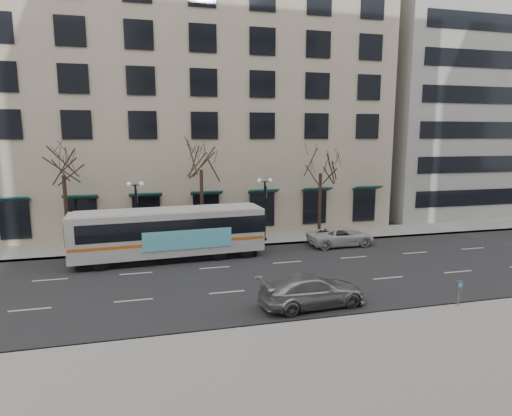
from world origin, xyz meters
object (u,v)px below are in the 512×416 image
object	(u,v)px
tree_far_right	(321,162)
white_pickup	(341,236)
city_bus	(171,232)
tree_far_left	(63,162)
lamp_post_left	(137,212)
tree_far_mid	(201,157)
lamp_post_right	(265,206)
silver_car	(312,290)
pay_station	(459,288)

from	to	relation	value
tree_far_right	white_pickup	distance (m)	6.52
tree_far_right	city_bus	distance (m)	13.96
tree_far_left	lamp_post_left	distance (m)	6.29
tree_far_left	tree_far_mid	bearing A→B (deg)	0.00
lamp_post_left	lamp_post_right	bearing A→B (deg)	0.00
silver_car	lamp_post_right	bearing A→B (deg)	-9.46
tree_far_left	tree_far_mid	size ratio (longest dim) A/B	0.98
lamp_post_right	white_pickup	xyz separation A→B (m)	(5.53, -2.54, -2.21)
lamp_post_right	silver_car	size ratio (longest dim) A/B	0.94
white_pickup	lamp_post_right	bearing A→B (deg)	63.24
tree_far_right	lamp_post_right	world-z (taller)	tree_far_right
tree_far_left	tree_far_right	world-z (taller)	tree_far_left
tree_far_right	white_pickup	bearing A→B (deg)	-80.25
tree_far_right	lamp_post_left	world-z (taller)	tree_far_right
tree_far_right	lamp_post_right	size ratio (longest dim) A/B	1.55
white_pickup	lamp_post_left	bearing A→B (deg)	78.62
tree_far_left	white_pickup	distance (m)	21.62
tree_far_right	lamp_post_left	size ratio (longest dim) A/B	1.55
tree_far_mid	silver_car	distance (m)	15.75
lamp_post_left	silver_car	world-z (taller)	lamp_post_left
lamp_post_left	pay_station	distance (m)	22.30
white_pickup	pay_station	world-z (taller)	white_pickup
pay_station	city_bus	bearing A→B (deg)	157.72
tree_far_right	silver_car	world-z (taller)	tree_far_right
tree_far_left	tree_far_right	size ratio (longest dim) A/B	1.03
white_pickup	pay_station	bearing A→B (deg)	179.61
tree_far_left	tree_far_mid	distance (m)	10.00
tree_far_left	pay_station	distance (m)	27.00
tree_far_mid	white_pickup	size ratio (longest dim) A/B	1.62
silver_car	pay_station	size ratio (longest dim) A/B	4.32
white_pickup	pay_station	distance (m)	12.97
tree_far_mid	tree_far_right	distance (m)	10.01
silver_car	tree_far_mid	bearing A→B (deg)	10.85
lamp_post_left	white_pickup	xyz separation A→B (m)	(15.53, -2.54, -2.21)
city_bus	pay_station	distance (m)	18.35
silver_car	white_pickup	world-z (taller)	silver_car
white_pickup	tree_far_left	bearing A→B (deg)	79.21
tree_far_left	city_bus	size ratio (longest dim) A/B	0.63
lamp_post_right	silver_car	distance (m)	13.60
city_bus	white_pickup	world-z (taller)	city_bus
tree_far_right	pay_station	world-z (taller)	tree_far_right
tree_far_mid	silver_car	size ratio (longest dim) A/B	1.55
tree_far_left	pay_station	world-z (taller)	tree_far_left
tree_far_left	white_pickup	xyz separation A→B (m)	(20.54, -3.14, -5.97)
tree_far_right	tree_far_left	bearing A→B (deg)	180.00
tree_far_mid	city_bus	bearing A→B (deg)	-124.98
tree_far_mid	city_bus	size ratio (longest dim) A/B	0.64
city_bus	silver_car	size ratio (longest dim) A/B	2.41
city_bus	white_pickup	bearing A→B (deg)	-0.72
silver_car	lamp_post_left	bearing A→B (deg)	28.85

